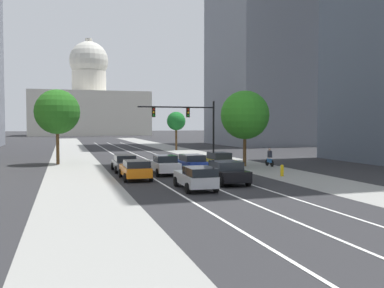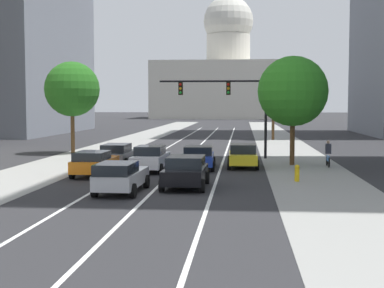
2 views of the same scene
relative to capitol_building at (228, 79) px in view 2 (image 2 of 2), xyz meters
The scene contains 20 objects.
ground_plane 95.25m from the capitol_building, 90.00° to the right, with size 400.00×400.00×0.00m, color #2B2B2D.
sidewalk_left 100.55m from the capitol_building, 94.65° to the right, with size 5.07×130.00×0.01m, color gray.
sidewalk_right 100.55m from the capitol_building, 85.35° to the right, with size 5.07×130.00×0.01m, color gray.
lane_stripe_left 110.20m from the capitol_building, 91.46° to the right, with size 0.16×90.00×0.01m, color white.
lane_stripe_center 110.17m from the capitol_building, 90.00° to the right, with size 0.16×90.00×0.01m, color white.
lane_stripe_right 110.20m from the capitol_building, 88.54° to the right, with size 0.16×90.00×0.01m, color white.
capitol_building is the anchor object (origin of this frame).
car_black 133.51m from the capitol_building, 89.40° to the right, with size 2.16×4.23×1.53m.
car_silver 135.53m from the capitol_building, 90.59° to the right, with size 2.03×4.46×1.48m.
car_orange 129.70m from the capitol_building, 91.85° to the right, with size 2.04×4.41×1.45m.
car_yellow 124.68m from the capitol_building, 88.07° to the right, with size 2.02×4.18×1.52m.
car_blue 125.47m from the capitol_building, 89.36° to the right, with size 2.22×4.63×1.44m.
car_white 127.07m from the capitol_building, 90.63° to the right, with size 2.03×4.53×1.56m.
car_gray 123.98m from the capitol_building, 91.94° to the right, with size 1.99×4.49×1.43m.
traffic_signal_mast 118.23m from the capitol_building, 88.40° to the right, with size 8.07×0.39×6.46m.
fire_hydrant 131.13m from the capitol_building, 86.92° to the right, with size 0.26×0.35×0.91m.
cyclist 124.02m from the capitol_building, 85.50° to the right, with size 0.36×1.70×1.72m.
street_tree_near_right 122.79m from the capitol_building, 86.51° to the right, with size 4.66×4.66×7.26m.
street_tree_mid_right 96.58m from the capitol_building, 85.48° to the right, with size 2.88×2.88×5.98m.
street_tree_near_left 115.72m from the capitol_building, 94.83° to the right, with size 4.49×4.49×7.53m.
Camera 2 is at (4.16, -25.81, 4.11)m, focal length 52.93 mm.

